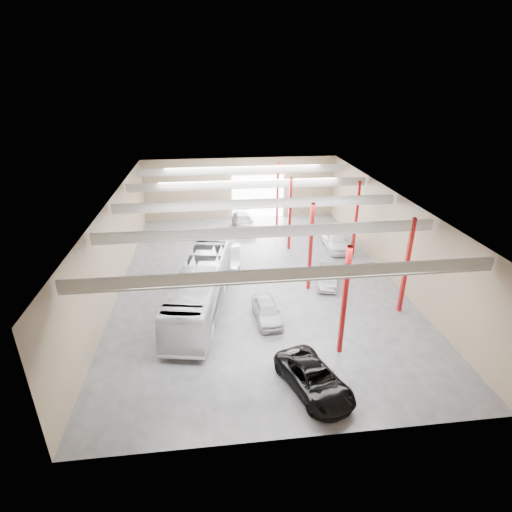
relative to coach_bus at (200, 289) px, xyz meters
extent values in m
cube|color=#49484E|center=(4.59, 4.19, -1.68)|extent=(22.00, 32.00, 0.01)
cube|color=silver|center=(4.59, 4.19, 5.32)|extent=(22.00, 32.00, 0.12)
cube|color=#7A664C|center=(4.59, 20.19, 1.82)|extent=(22.00, 0.12, 7.00)
cube|color=#7A664C|center=(4.59, -11.81, 1.82)|extent=(22.00, 0.12, 7.00)
cube|color=#7A664C|center=(-6.41, 4.19, 1.82)|extent=(0.12, 32.00, 7.00)
cube|color=#7A664C|center=(15.59, 4.19, 1.82)|extent=(0.12, 32.00, 7.00)
cube|color=white|center=(6.59, 20.04, 0.82)|extent=(6.00, 0.20, 5.00)
cube|color=maroon|center=(8.39, -5.81, 1.82)|extent=(0.25, 0.25, 7.00)
cube|color=maroon|center=(8.39, 2.19, 1.82)|extent=(0.25, 0.25, 7.00)
cube|color=maroon|center=(8.39, 10.19, 1.82)|extent=(0.25, 0.25, 7.00)
cube|color=maroon|center=(8.39, 17.19, 1.82)|extent=(0.25, 0.25, 7.00)
cube|color=maroon|center=(14.09, -1.81, 1.82)|extent=(0.25, 0.25, 7.00)
cube|color=maroon|center=(14.09, 8.19, 1.82)|extent=(0.25, 0.25, 7.00)
cube|color=beige|center=(4.59, -7.81, 4.87)|extent=(21.60, 0.15, 0.60)
cube|color=beige|center=(4.59, -7.81, 4.47)|extent=(21.60, 0.10, 0.10)
cube|color=beige|center=(4.59, -1.81, 4.87)|extent=(21.60, 0.15, 0.60)
cube|color=beige|center=(4.59, -1.81, 4.47)|extent=(21.60, 0.10, 0.10)
cube|color=beige|center=(4.59, 4.19, 4.87)|extent=(21.60, 0.15, 0.60)
cube|color=beige|center=(4.59, 4.19, 4.47)|extent=(21.60, 0.10, 0.10)
cube|color=beige|center=(4.59, 10.19, 4.87)|extent=(21.60, 0.15, 0.60)
cube|color=beige|center=(4.59, 10.19, 4.47)|extent=(21.60, 0.10, 0.10)
cube|color=beige|center=(4.59, 16.19, 4.87)|extent=(21.60, 0.15, 0.60)
cube|color=beige|center=(4.59, 16.19, 4.47)|extent=(21.60, 0.10, 0.10)
imported|color=white|center=(0.00, 0.00, 0.00)|extent=(4.99, 12.41, 3.37)
imported|color=black|center=(6.00, -8.81, -0.95)|extent=(3.96, 5.75, 1.46)
imported|color=silver|center=(4.50, -1.81, -0.98)|extent=(1.94, 4.23, 1.41)
imported|color=#A9A9AE|center=(2.59, 7.43, -0.93)|extent=(1.95, 4.69, 1.51)
imported|color=gray|center=(4.50, 16.19, -0.89)|extent=(2.47, 5.55, 1.58)
imported|color=#A3A3A7|center=(10.09, 2.75, -1.01)|extent=(2.52, 4.34, 1.35)
imported|color=white|center=(12.89, 9.72, -0.83)|extent=(2.16, 5.05, 1.70)
camera|label=1|loc=(0.98, -24.89, 13.69)|focal=28.00mm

